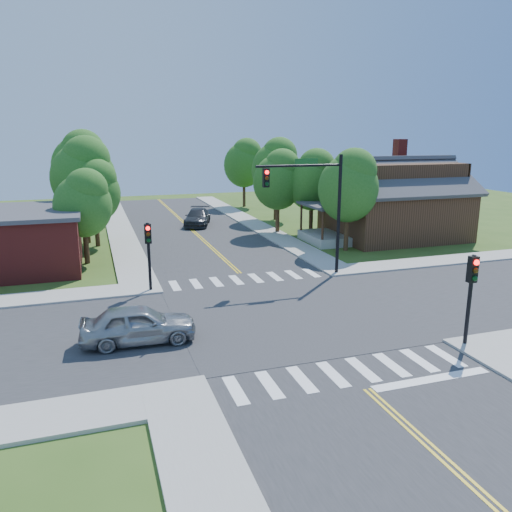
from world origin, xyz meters
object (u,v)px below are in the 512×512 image
object	(u,v)px
signal_mast_ne	(313,196)
house_ne	(394,197)
car_silver	(138,325)
signal_pole_nw	(148,244)
signal_pole_se	(472,283)
car_dgrey	(197,218)

from	to	relation	value
signal_mast_ne	house_ne	size ratio (longest dim) A/B	0.55
car_silver	house_ne	bearing A→B (deg)	-52.20
signal_pole_nw	house_ne	size ratio (longest dim) A/B	0.29
signal_pole_nw	car_silver	distance (m)	7.10
signal_mast_ne	signal_pole_se	bearing A→B (deg)	-81.44
signal_pole_nw	car_dgrey	xyz separation A→B (m)	(6.56, 19.06, -1.91)
car_dgrey	car_silver	bearing A→B (deg)	-88.82
signal_mast_ne	car_dgrey	xyz separation A→B (m)	(-2.95, 19.05, -4.09)
signal_pole_se	signal_pole_nw	size ratio (longest dim) A/B	1.00
signal_pole_se	car_silver	distance (m)	13.37
car_dgrey	signal_pole_nw	bearing A→B (deg)	-90.94
signal_pole_nw	house_ne	world-z (taller)	house_ne
signal_mast_ne	house_ne	world-z (taller)	signal_mast_ne
signal_mast_ne	car_dgrey	bearing A→B (deg)	98.81
signal_mast_ne	car_dgrey	size ratio (longest dim) A/B	1.28
signal_pole_nw	car_dgrey	size ratio (longest dim) A/B	0.68
signal_mast_ne	signal_pole_se	xyz separation A→B (m)	(1.69, -11.21, -2.19)
house_ne	car_dgrey	bearing A→B (deg)	143.67
house_ne	car_dgrey	size ratio (longest dim) A/B	2.33
signal_pole_se	car_dgrey	distance (m)	30.67
signal_pole_nw	car_dgrey	world-z (taller)	signal_pole_nw
signal_pole_nw	car_silver	world-z (taller)	signal_pole_nw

